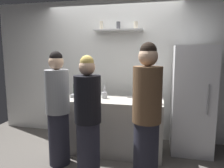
# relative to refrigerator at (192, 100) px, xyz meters

# --- Properties ---
(ground_plane) EXTENTS (5.28, 5.28, 0.00)m
(ground_plane) POSITION_rel_refrigerator_xyz_m (-1.41, -0.85, -0.87)
(ground_plane) COLOR #59544F
(back_wall_assembly) EXTENTS (4.80, 0.32, 2.60)m
(back_wall_assembly) POSITION_rel_refrigerator_xyz_m (-1.41, 0.40, 0.44)
(back_wall_assembly) COLOR white
(back_wall_assembly) RESTS_ON ground
(refrigerator) EXTENTS (0.63, 0.66, 1.74)m
(refrigerator) POSITION_rel_refrigerator_xyz_m (0.00, 0.00, 0.00)
(refrigerator) COLOR white
(refrigerator) RESTS_ON ground
(counter) EXTENTS (1.63, 0.62, 0.88)m
(counter) POSITION_rel_refrigerator_xyz_m (-1.27, -0.31, -0.43)
(counter) COLOR #B7B2A8
(counter) RESTS_ON ground
(baking_pan) EXTENTS (0.34, 0.24, 0.05)m
(baking_pan) POSITION_rel_refrigerator_xyz_m (-1.80, -0.24, 0.04)
(baking_pan) COLOR gray
(baking_pan) RESTS_ON counter
(utensil_holder) EXTENTS (0.09, 0.09, 0.22)m
(utensil_holder) POSITION_rel_refrigerator_xyz_m (-1.41, -0.26, 0.07)
(utensil_holder) COLOR #B2B2B7
(utensil_holder) RESTS_ON counter
(wine_bottle_pale_glass) EXTENTS (0.08, 0.08, 0.31)m
(wine_bottle_pale_glass) POSITION_rel_refrigerator_xyz_m (-0.58, -0.45, 0.13)
(wine_bottle_pale_glass) COLOR #B2BFB2
(wine_bottle_pale_glass) RESTS_ON counter
(wine_bottle_green_glass) EXTENTS (0.08, 0.08, 0.30)m
(wine_bottle_green_glass) POSITION_rel_refrigerator_xyz_m (-1.98, -0.10, 0.12)
(wine_bottle_green_glass) COLOR #19471E
(wine_bottle_green_glass) RESTS_ON counter
(wine_bottle_dark_glass) EXTENTS (0.07, 0.07, 0.34)m
(wine_bottle_dark_glass) POSITION_rel_refrigerator_xyz_m (-0.87, -0.30, 0.14)
(wine_bottle_dark_glass) COLOR black
(wine_bottle_dark_glass) RESTS_ON counter
(water_bottle_plastic) EXTENTS (0.09, 0.09, 0.24)m
(water_bottle_plastic) POSITION_rel_refrigerator_xyz_m (-0.84, -0.44, 0.12)
(water_bottle_plastic) COLOR silver
(water_bottle_plastic) RESTS_ON counter
(person_blonde) EXTENTS (0.34, 0.34, 1.60)m
(person_blonde) POSITION_rel_refrigerator_xyz_m (-1.40, -1.11, -0.08)
(person_blonde) COLOR #262633
(person_blonde) RESTS_ON ground
(person_grey_hoodie) EXTENTS (0.34, 0.34, 1.65)m
(person_grey_hoodie) POSITION_rel_refrigerator_xyz_m (-1.93, -0.88, -0.05)
(person_grey_hoodie) COLOR #262633
(person_grey_hoodie) RESTS_ON ground
(person_brown_jacket) EXTENTS (0.34, 0.34, 1.75)m
(person_brown_jacket) POSITION_rel_refrigerator_xyz_m (-0.66, -1.14, 0.00)
(person_brown_jacket) COLOR #262633
(person_brown_jacket) RESTS_ON ground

